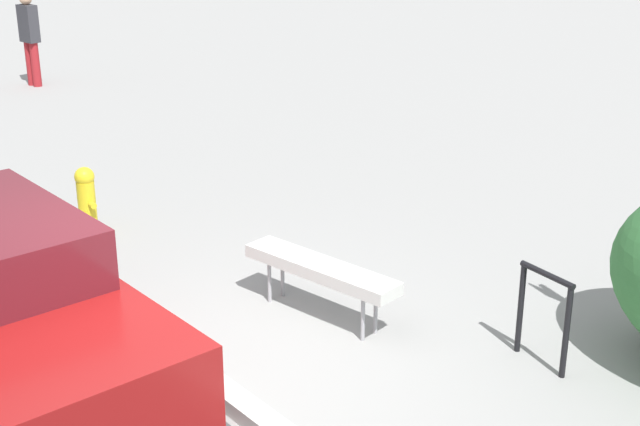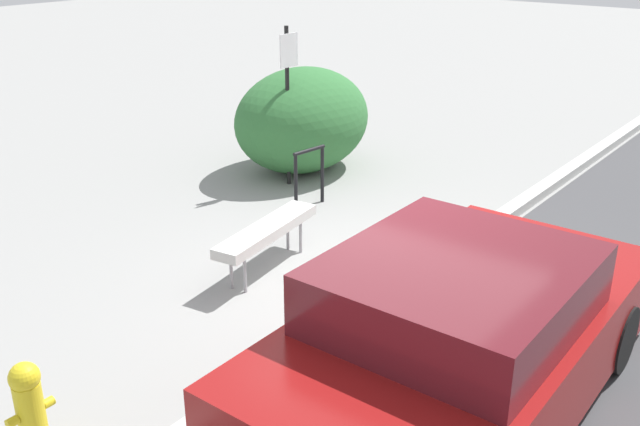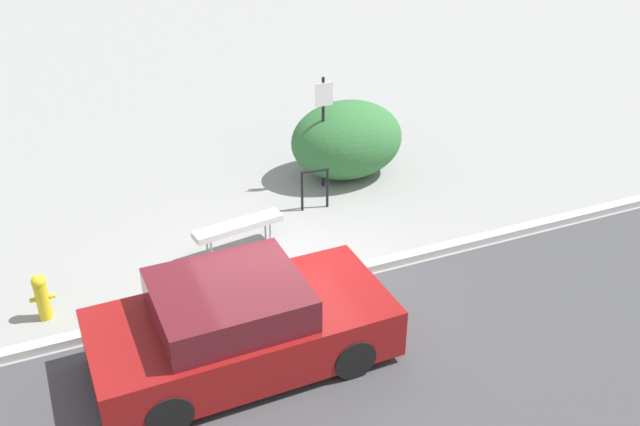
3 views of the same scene
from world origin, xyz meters
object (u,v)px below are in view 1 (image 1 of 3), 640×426
bench (321,270)px  fire_hydrant (86,198)px  pedestrian (30,36)px  bike_rack (544,308)px

bench → fire_hydrant: bearing=-176.8°
fire_hydrant → pedestrian: pedestrian is taller
bench → pedestrian: (-10.98, 1.91, 0.48)m
bike_rack → fire_hydrant: bike_rack is taller
bench → fire_hydrant: 3.34m
fire_hydrant → pedestrian: 8.16m
bike_rack → pedestrian: pedestrian is taller
bench → pedestrian: pedestrian is taller
bike_rack → fire_hydrant: 5.28m
bike_rack → pedestrian: bearing=175.3°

